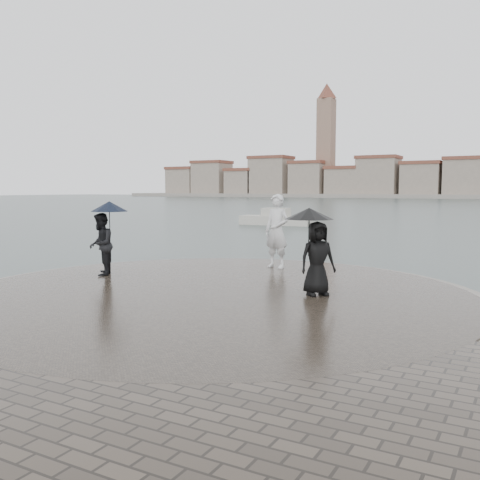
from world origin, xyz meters
The scene contains 6 objects.
ground centered at (0.00, 0.00, 0.00)m, with size 400.00×400.00×0.00m, color #2B3835.
kerb_ring centered at (0.00, 3.50, 0.16)m, with size 12.50×12.50×0.32m, color gray.
quay_tip centered at (0.00, 3.50, 0.18)m, with size 11.90×11.90×0.36m, color #2D261E.
statue centered at (-0.30, 7.61, 1.47)m, with size 0.81×0.53×2.22m, color silver.
visitor_left centered at (-3.86, 4.00, 1.47)m, with size 1.27×1.14×2.04m.
visitor_right centered at (2.20, 4.27, 1.50)m, with size 1.27×1.13×1.95m.
Camera 1 is at (6.50, -6.91, 2.73)m, focal length 40.00 mm.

